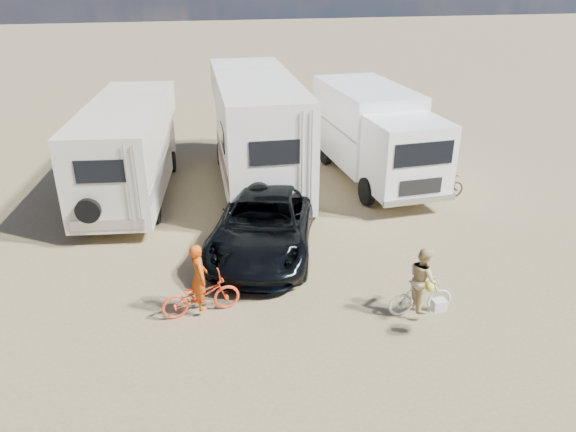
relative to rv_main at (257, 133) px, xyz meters
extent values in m
plane|color=#8F7C55|center=(0.45, -7.11, -1.91)|extent=(140.00, 140.00, 0.00)
imported|color=black|center=(-0.54, -4.78, -1.12)|extent=(4.20, 6.18, 1.57)
imported|color=#EC441C|center=(-2.47, -7.58, -1.44)|extent=(1.85, 0.88, 0.93)
imported|color=beige|center=(2.36, -8.61, -1.46)|extent=(1.51, 0.45, 0.90)
imported|color=#C6490E|center=(-2.47, -7.58, -1.12)|extent=(0.46, 0.62, 1.57)
imported|color=tan|center=(2.36, -8.61, -1.16)|extent=(0.58, 0.74, 1.49)
imported|color=#262825|center=(5.83, -2.54, -1.47)|extent=(1.69, 0.66, 0.88)
cube|color=#265282|center=(-0.37, -4.87, -1.69)|extent=(0.56, 0.43, 0.43)
cube|color=olive|center=(-0.04, -3.90, -1.73)|extent=(0.55, 0.55, 0.35)
camera|label=1|loc=(-2.63, -17.99, 5.31)|focal=33.69mm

